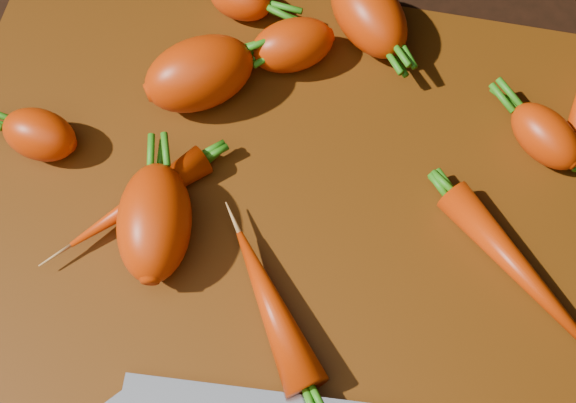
# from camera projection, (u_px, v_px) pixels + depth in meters

# --- Properties ---
(ground) EXTENTS (2.00, 2.00, 0.01)m
(ground) POSITION_uv_depth(u_px,v_px,m) (285.00, 235.00, 0.56)
(ground) COLOR black
(cutting_board) EXTENTS (0.50, 0.40, 0.01)m
(cutting_board) POSITION_uv_depth(u_px,v_px,m) (285.00, 229.00, 0.55)
(cutting_board) COLOR #542807
(cutting_board) RESTS_ON ground
(carrot_0) EXTENTS (0.10, 0.09, 0.05)m
(carrot_0) POSITION_uv_depth(u_px,v_px,m) (199.00, 74.00, 0.57)
(carrot_0) COLOR red
(carrot_0) RESTS_ON cutting_board
(carrot_1) EXTENTS (0.06, 0.04, 0.04)m
(carrot_1) POSITION_uv_depth(u_px,v_px,m) (39.00, 135.00, 0.56)
(carrot_1) COLOR red
(carrot_1) RESTS_ON cutting_board
(carrot_2) EXTENTS (0.09, 0.09, 0.05)m
(carrot_2) POSITION_uv_depth(u_px,v_px,m) (369.00, 13.00, 0.59)
(carrot_2) COLOR red
(carrot_2) RESTS_ON cutting_board
(carrot_3) EXTENTS (0.06, 0.09, 0.05)m
(carrot_3) POSITION_uv_depth(u_px,v_px,m) (154.00, 222.00, 0.52)
(carrot_3) COLOR red
(carrot_3) RESTS_ON cutting_board
(carrot_4) EXTENTS (0.07, 0.06, 0.04)m
(carrot_4) POSITION_uv_depth(u_px,v_px,m) (292.00, 45.00, 0.59)
(carrot_4) COLOR red
(carrot_4) RESTS_ON cutting_board
(carrot_6) EXTENTS (0.07, 0.06, 0.03)m
(carrot_6) POSITION_uv_depth(u_px,v_px,m) (545.00, 136.00, 0.56)
(carrot_6) COLOR red
(carrot_6) RESTS_ON cutting_board
(carrot_8) EXTENTS (0.12, 0.12, 0.03)m
(carrot_8) POSITION_uv_depth(u_px,v_px,m) (524.00, 274.00, 0.52)
(carrot_8) COLOR red
(carrot_8) RESTS_ON cutting_board
(carrot_9) EXTENTS (0.09, 0.11, 0.03)m
(carrot_9) POSITION_uv_depth(u_px,v_px,m) (272.00, 308.00, 0.51)
(carrot_9) COLOR red
(carrot_9) RESTS_ON cutting_board
(carrot_10) EXTENTS (0.09, 0.09, 0.02)m
(carrot_10) POSITION_uv_depth(u_px,v_px,m) (139.00, 201.00, 0.54)
(carrot_10) COLOR red
(carrot_10) RESTS_ON cutting_board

